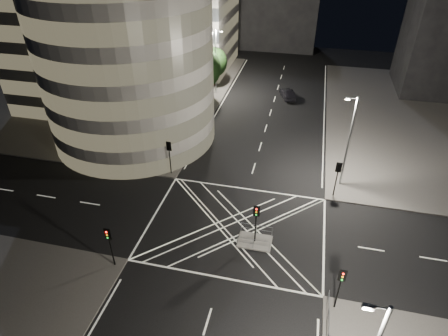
% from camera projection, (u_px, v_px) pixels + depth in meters
% --- Properties ---
extents(ground, '(120.00, 120.00, 0.00)m').
position_uv_depth(ground, '(236.00, 227.00, 34.74)').
color(ground, black).
rests_on(ground, ground).
extents(sidewalk_far_left, '(42.00, 42.00, 0.15)m').
position_uv_depth(sidewalk_far_left, '(98.00, 90.00, 61.96)').
color(sidewalk_far_left, '#4F4C4A').
rests_on(sidewalk_far_left, ground).
extents(central_island, '(3.00, 2.00, 0.15)m').
position_uv_depth(central_island, '(255.00, 241.00, 33.11)').
color(central_island, slate).
rests_on(central_island, ground).
extents(office_tower_curved, '(30.00, 29.00, 27.20)m').
position_uv_depth(office_tower_curved, '(106.00, 25.00, 46.68)').
color(office_tower_curved, gray).
rests_on(office_tower_curved, sidewalk_far_left).
extents(office_block_rear, '(24.00, 16.00, 22.00)m').
position_uv_depth(office_block_rear, '(164.00, 3.00, 66.51)').
color(office_block_rear, gray).
rests_on(office_block_rear, sidewalk_far_left).
extents(building_far_end, '(18.00, 8.00, 18.00)m').
position_uv_depth(building_far_end, '(275.00, 3.00, 77.20)').
color(building_far_end, black).
rests_on(building_far_end, ground).
extents(tree_a, '(4.96, 4.96, 7.74)m').
position_uv_depth(tree_a, '(160.00, 123.00, 41.16)').
color(tree_a, black).
rests_on(tree_a, sidewalk_far_left).
extents(tree_b, '(4.87, 4.87, 8.05)m').
position_uv_depth(tree_b, '(178.00, 99.00, 45.80)').
color(tree_b, black).
rests_on(tree_b, sidewalk_far_left).
extents(tree_c, '(4.32, 4.32, 7.44)m').
position_uv_depth(tree_c, '(192.00, 83.00, 50.80)').
color(tree_c, black).
rests_on(tree_c, sidewalk_far_left).
extents(tree_d, '(5.00, 5.00, 7.89)m').
position_uv_depth(tree_d, '(204.00, 68.00, 55.61)').
color(tree_d, black).
rests_on(tree_d, sidewalk_far_left).
extents(tree_e, '(4.16, 4.16, 6.41)m').
position_uv_depth(tree_e, '(214.00, 62.00, 61.00)').
color(tree_e, black).
rests_on(tree_e, sidewalk_far_left).
extents(traffic_signal_fl, '(0.55, 0.22, 4.00)m').
position_uv_depth(traffic_signal_fl, '(169.00, 152.00, 40.26)').
color(traffic_signal_fl, black).
rests_on(traffic_signal_fl, sidewalk_far_left).
extents(traffic_signal_nl, '(0.55, 0.22, 4.00)m').
position_uv_depth(traffic_signal_nl, '(109.00, 240.00, 29.29)').
color(traffic_signal_nl, black).
rests_on(traffic_signal_nl, sidewalk_near_left).
extents(traffic_signal_fr, '(0.55, 0.22, 4.00)m').
position_uv_depth(traffic_signal_fr, '(338.00, 173.00, 36.92)').
color(traffic_signal_fr, black).
rests_on(traffic_signal_fr, sidewalk_far_right).
extents(traffic_signal_nr, '(0.55, 0.22, 4.00)m').
position_uv_depth(traffic_signal_nr, '(341.00, 282.00, 25.96)').
color(traffic_signal_nr, black).
rests_on(traffic_signal_nr, sidewalk_near_right).
extents(traffic_signal_island, '(0.55, 0.22, 4.00)m').
position_uv_depth(traffic_signal_island, '(256.00, 217.00, 31.52)').
color(traffic_signal_island, black).
rests_on(traffic_signal_island, central_island).
extents(street_lamp_left_near, '(1.25, 0.25, 10.00)m').
position_uv_depth(street_lamp_left_near, '(178.00, 109.00, 43.10)').
color(street_lamp_left_near, slate).
rests_on(street_lamp_left_near, sidewalk_far_left).
extents(street_lamp_left_far, '(1.25, 0.25, 10.00)m').
position_uv_depth(street_lamp_left_far, '(216.00, 60.00, 57.60)').
color(street_lamp_left_far, slate).
rests_on(street_lamp_left_far, sidewalk_far_left).
extents(street_lamp_right_far, '(1.25, 0.25, 10.00)m').
position_uv_depth(street_lamp_right_far, '(348.00, 140.00, 37.10)').
color(street_lamp_right_far, slate).
rests_on(street_lamp_right_far, sidewalk_far_right).
extents(railing_island_south, '(2.80, 0.06, 1.10)m').
position_uv_depth(railing_island_south, '(253.00, 244.00, 32.03)').
color(railing_island_south, slate).
rests_on(railing_island_south, central_island).
extents(railing_island_north, '(2.80, 0.06, 1.10)m').
position_uv_depth(railing_island_north, '(257.00, 229.00, 33.49)').
color(railing_island_north, slate).
rests_on(railing_island_north, central_island).
extents(sedan, '(2.95, 4.57, 1.42)m').
position_uv_depth(sedan, '(288.00, 94.00, 58.86)').
color(sedan, black).
rests_on(sedan, ground).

